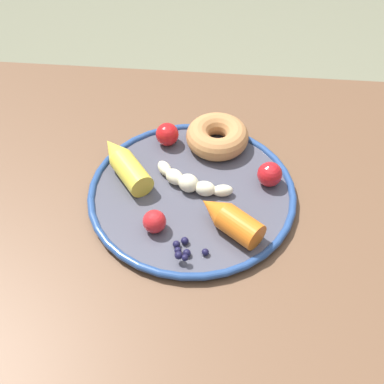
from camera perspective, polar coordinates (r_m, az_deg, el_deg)
The scene contains 10 objects.
dining_table at distance 0.89m, azimuth 0.67°, elevation -7.05°, with size 1.03×0.79×0.77m.
plate at distance 0.83m, azimuth -0.00°, elevation -0.14°, with size 0.34×0.34×0.02m.
banana at distance 0.83m, azimuth -0.20°, elevation 1.14°, with size 0.13×0.08×0.03m.
carrot_orange at distance 0.76m, azimuth 4.18°, elevation -3.01°, with size 0.11×0.10×0.04m.
carrot_yellow at distance 0.85m, azimuth -7.58°, elevation 3.21°, with size 0.11×0.13×0.04m.
donut at distance 0.90m, azimuth 2.84°, elevation 6.22°, with size 0.11×0.11×0.04m, color #BB7E49.
blueberry_pile at distance 0.74m, azimuth -0.84°, elevation -6.50°, with size 0.05×0.05×0.02m.
tomato_near at distance 0.77m, azimuth -4.22°, elevation -3.30°, with size 0.04×0.04×0.04m, color red.
tomato_mid at distance 0.84m, azimuth 8.67°, elevation 1.97°, with size 0.04×0.04×0.04m, color red.
tomato_far at distance 0.90m, azimuth -2.78°, elevation 6.45°, with size 0.04×0.04×0.04m, color red.
Camera 1 is at (-0.04, 0.52, 1.39)m, focal length 47.78 mm.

